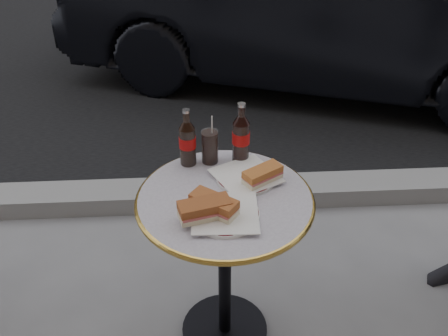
{
  "coord_description": "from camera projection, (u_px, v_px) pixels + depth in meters",
  "views": [
    {
      "loc": [
        -0.08,
        -1.35,
        1.79
      ],
      "look_at": [
        0.0,
        0.05,
        0.82
      ],
      "focal_mm": 40.0,
      "sensor_mm": 36.0,
      "label": 1
    }
  ],
  "objects": [
    {
      "name": "cola_bottle_left",
      "position": [
        187.0,
        137.0,
        1.82
      ],
      "size": [
        0.07,
        0.07,
        0.23
      ],
      "primitive_type": null,
      "rotation": [
        0.0,
        0.0,
        -0.03
      ],
      "color": "black",
      "rests_on": "bistro_table"
    },
    {
      "name": "ground",
      "position": [
        225.0,
        332.0,
        2.14
      ],
      "size": [
        80.0,
        80.0,
        0.0
      ],
      "primitive_type": "plane",
      "color": "gray",
      "rests_on": "ground"
    },
    {
      "name": "sandwich_right",
      "position": [
        263.0,
        175.0,
        1.76
      ],
      "size": [
        0.16,
        0.13,
        0.05
      ],
      "primitive_type": "cube",
      "rotation": [
        0.0,
        0.0,
        0.57
      ],
      "color": "#B5652E",
      "rests_on": "plate_right"
    },
    {
      "name": "curb",
      "position": [
        215.0,
        194.0,
        2.85
      ],
      "size": [
        40.0,
        0.2,
        0.12
      ],
      "primitive_type": "cube",
      "color": "gray",
      "rests_on": "ground"
    },
    {
      "name": "bistro_table",
      "position": [
        225.0,
        272.0,
        1.93
      ],
      "size": [
        0.62,
        0.62,
        0.73
      ],
      "primitive_type": null,
      "color": "#BAB2C4",
      "rests_on": "ground"
    },
    {
      "name": "sandwich_left_a",
      "position": [
        205.0,
        210.0,
        1.6
      ],
      "size": [
        0.18,
        0.12,
        0.06
      ],
      "primitive_type": "cube",
      "rotation": [
        0.0,
        0.0,
        0.26
      ],
      "color": "#954C26",
      "rests_on": "plate_left"
    },
    {
      "name": "plate_left",
      "position": [
        225.0,
        214.0,
        1.63
      ],
      "size": [
        0.27,
        0.27,
        0.01
      ],
      "primitive_type": "cylinder",
      "rotation": [
        0.0,
        0.0,
        -0.21
      ],
      "color": "white",
      "rests_on": "bistro_table"
    },
    {
      "name": "cola_bottle_right",
      "position": [
        241.0,
        132.0,
        1.84
      ],
      "size": [
        0.09,
        0.09,
        0.24
      ],
      "primitive_type": null,
      "rotation": [
        0.0,
        0.0,
        0.31
      ],
      "color": "black",
      "rests_on": "bistro_table"
    },
    {
      "name": "parked_car",
      "position": [
        326.0,
        1.0,
        3.85
      ],
      "size": [
        2.6,
        4.25,
        1.32
      ],
      "primitive_type": "imported",
      "rotation": [
        0.0,
        0.0,
        1.25
      ],
      "color": "black",
      "rests_on": "ground"
    },
    {
      "name": "plate_right",
      "position": [
        246.0,
        177.0,
        1.8
      ],
      "size": [
        0.27,
        0.27,
        0.01
      ],
      "primitive_type": "cylinder",
      "rotation": [
        0.0,
        0.0,
        0.3
      ],
      "color": "silver",
      "rests_on": "bistro_table"
    },
    {
      "name": "cola_glass",
      "position": [
        210.0,
        147.0,
        1.86
      ],
      "size": [
        0.09,
        0.09,
        0.13
      ],
      "primitive_type": "cylinder",
      "rotation": [
        0.0,
        0.0,
        0.41
      ],
      "color": "black",
      "rests_on": "bistro_table"
    },
    {
      "name": "sandwich_left_b",
      "position": [
        214.0,
        205.0,
        1.62
      ],
      "size": [
        0.17,
        0.15,
        0.05
      ],
      "primitive_type": "cube",
      "rotation": [
        0.0,
        0.0,
        -0.64
      ],
      "color": "#A15429",
      "rests_on": "plate_left"
    }
  ]
}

